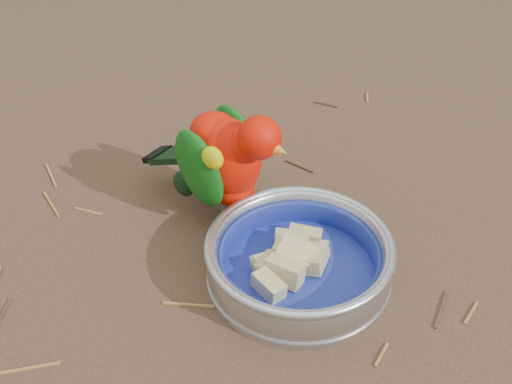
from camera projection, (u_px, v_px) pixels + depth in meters
name	position (u px, v px, depth m)	size (l,w,h in m)	color
ground	(288.00, 280.00, 0.92)	(60.00, 60.00, 0.00)	#4D3626
food_bowl	(299.00, 274.00, 0.92)	(0.24, 0.24, 0.02)	#B2B2BA
bowl_wall	(299.00, 257.00, 0.90)	(0.24, 0.24, 0.04)	#B2B2BA
fruit_wedges	(299.00, 261.00, 0.90)	(0.14, 0.14, 0.03)	tan
lory_parrot	(227.00, 166.00, 0.96)	(0.11, 0.22, 0.18)	red
ground_debris	(302.00, 241.00, 0.98)	(0.90, 0.80, 0.01)	olive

